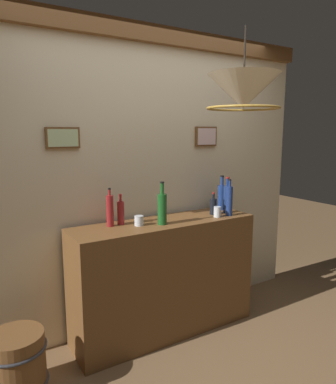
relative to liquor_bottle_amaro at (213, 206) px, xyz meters
name	(u,v)px	position (x,y,z in m)	size (l,w,h in m)	color
panelled_rear_partition	(147,171)	(-0.49, 0.31, 0.31)	(3.31, 0.15, 2.54)	beige
bar_shelf_unit	(165,277)	(-0.49, 0.01, -0.56)	(1.56, 0.44, 0.96)	brown
liquor_bottle_amaro	(213,206)	(0.00, 0.00, 0.00)	(0.06, 0.06, 0.20)	black
liquor_bottle_vodka	(110,210)	(-0.93, 0.11, 0.05)	(0.06, 0.06, 0.30)	maroon
liquor_bottle_gin	(222,197)	(0.19, 0.11, 0.05)	(0.08, 0.08, 0.32)	navy
liquor_bottle_whiskey	(162,208)	(-0.55, -0.05, 0.06)	(0.07, 0.07, 0.34)	#1A5721
liquor_bottle_brandy	(229,200)	(0.09, -0.10, 0.06)	(0.06, 0.06, 0.32)	navy
liquor_bottle_rum	(121,212)	(-0.83, 0.12, 0.02)	(0.06, 0.06, 0.24)	maroon
liquor_bottle_scotch	(227,198)	(0.15, -0.01, 0.06)	(0.07, 0.07, 0.32)	navy
glass_tumbler_rocks	(217,212)	(-0.03, -0.09, -0.03)	(0.06, 0.06, 0.09)	silver
glass_tumbler_highball	(139,221)	(-0.73, 0.01, -0.04)	(0.07, 0.07, 0.08)	silver
pendant_lamp	(243,93)	(-0.27, -0.61, 0.90)	(0.48, 0.48, 0.52)	#EFE5C6
wooden_barrel	(17,365)	(-1.69, -0.15, -0.82)	(0.38, 0.38, 0.43)	brown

